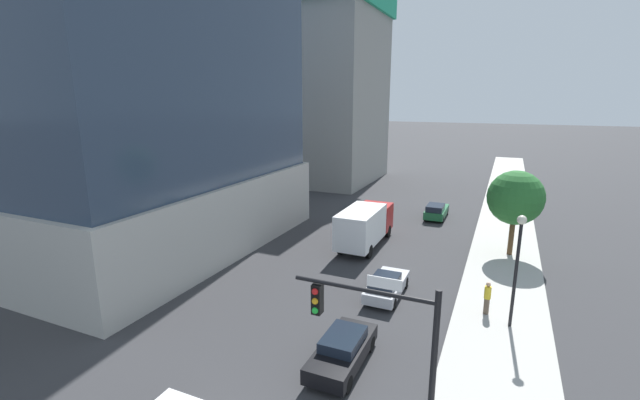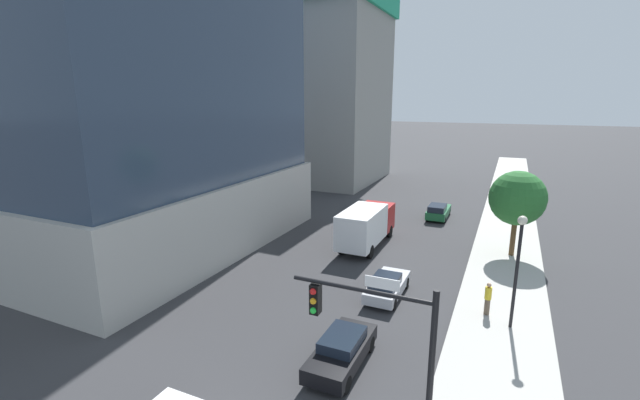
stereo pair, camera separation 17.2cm
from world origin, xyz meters
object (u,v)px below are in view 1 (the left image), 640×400
street_lamp (518,255)px  car_silver (386,285)px  construction_building (324,78)px  traffic_light_pole (380,331)px  car_green (436,211)px  pedestrian_yellow_shirt (487,298)px  box_truck (365,224)px  car_black (343,350)px  street_tree (516,198)px

street_lamp → car_silver: 7.36m
construction_building → street_lamp: bearing=-53.5°
traffic_light_pole → car_green: bearing=95.0°
pedestrian_yellow_shirt → construction_building: bearing=125.8°
car_green → street_lamp: bearing=-70.8°
street_lamp → car_silver: size_ratio=1.33×
street_lamp → box_truck: bearing=140.3°
traffic_light_pole → car_green: (-2.48, 28.29, -3.32)m
street_lamp → car_black: bearing=-136.9°
car_green → pedestrian_yellow_shirt: (5.40, -17.98, 0.33)m
box_truck → pedestrian_yellow_shirt: box_truck is taller
street_tree → car_green: (-6.48, 8.02, -3.63)m
street_tree → car_green: bearing=128.9°
pedestrian_yellow_shirt → street_tree: bearing=83.8°
car_silver → car_black: 7.07m
construction_building → box_truck: size_ratio=4.31×
car_black → pedestrian_yellow_shirt: size_ratio=2.53×
car_black → box_truck: bearing=104.6°
car_black → pedestrian_yellow_shirt: (5.40, 6.99, 0.31)m
car_silver → box_truck: bearing=116.5°
car_silver → car_black: size_ratio=0.96×
street_lamp → pedestrian_yellow_shirt: bearing=143.9°
box_truck → traffic_light_pole: bearing=-70.8°
car_green → pedestrian_yellow_shirt: 18.78m
box_truck → car_silver: bearing=-63.5°
traffic_light_pole → construction_building: bearing=115.6°
traffic_light_pole → car_black: size_ratio=1.28×
traffic_light_pole → car_black: (-2.48, 3.32, -3.30)m
street_lamp → car_silver: (-6.56, 0.92, -3.20)m
box_truck → car_black: bearing=-75.4°
street_tree → pedestrian_yellow_shirt: street_tree is taller
car_green → car_black: bearing=-90.0°
car_black → pedestrian_yellow_shirt: bearing=52.3°
construction_building → car_green: 26.27m
car_silver → pedestrian_yellow_shirt: (5.40, -0.08, 0.36)m
street_tree → pedestrian_yellow_shirt: bearing=-96.2°
traffic_light_pole → pedestrian_yellow_shirt: size_ratio=3.23×
traffic_light_pole → street_tree: (4.00, 20.26, 0.31)m
street_lamp → box_truck: street_lamp is taller
street_lamp → box_truck: (-10.39, 8.62, -2.12)m
construction_building → street_lamp: (24.40, -33.02, -9.90)m
pedestrian_yellow_shirt → car_green: bearing=106.7°
car_green → car_black: car_green is taller
car_black → pedestrian_yellow_shirt: 8.84m
traffic_light_pole → street_tree: size_ratio=0.93×
car_green → car_black: (0.00, -24.97, 0.01)m
car_silver → box_truck: size_ratio=0.57×
box_truck → pedestrian_yellow_shirt: (9.23, -7.77, -0.72)m
street_tree → traffic_light_pole: bearing=-101.2°
street_tree → pedestrian_yellow_shirt: 10.55m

